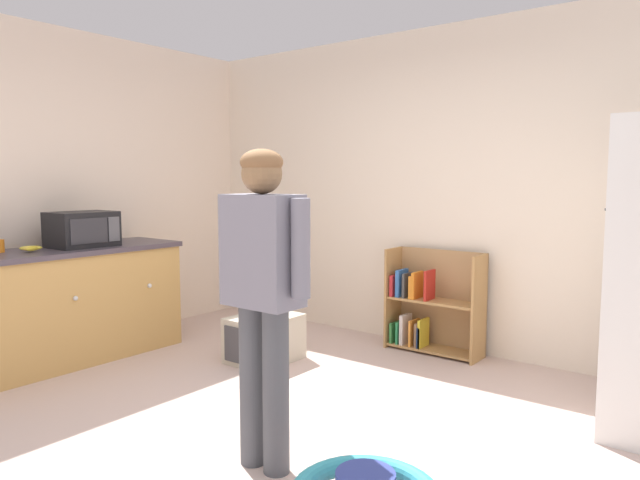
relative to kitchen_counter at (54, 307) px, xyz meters
The scene contains 10 objects.
ground_plane 2.25m from the kitchen_counter, ahead, with size 12.00×12.00×0.00m, color beige.
back_wall 3.31m from the kitchen_counter, 46.26° to the left, with size 5.20×0.06×2.70m, color #F0E0C8.
left_side_wall 1.26m from the kitchen_counter, 119.07° to the left, with size 0.06×2.99×2.70m, color #F3DEC7.
kitchen_counter is the anchor object (origin of this frame).
bookshelf 3.01m from the kitchen_counter, 44.65° to the left, with size 0.80×0.28×0.85m.
standing_person 2.49m from the kitchen_counter, ahead, with size 0.57×0.22×1.59m.
pet_carrier 1.64m from the kitchen_counter, 40.48° to the left, with size 0.42×0.55×0.36m.
microwave 0.64m from the kitchen_counter, 87.19° to the left, with size 0.37×0.48×0.28m.
banana_bunch 0.51m from the kitchen_counter, 78.45° to the right, with size 0.15×0.16×0.04m.
green_cup 0.85m from the kitchen_counter, 108.43° to the left, with size 0.08×0.08×0.10m, color green.
Camera 1 is at (2.19, -2.25, 1.45)m, focal length 33.10 mm.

